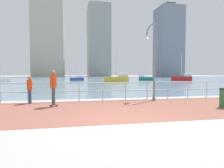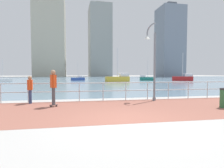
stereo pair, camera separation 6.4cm
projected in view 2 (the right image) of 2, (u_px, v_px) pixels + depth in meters
The scene contains 15 objects.
ground at pixel (81, 80), 45.98m from camera, with size 220.00×220.00×0.00m, color #ADAAA5.
brick_paving at pixel (112, 109), 8.98m from camera, with size 28.00×5.50×0.01m, color #935647.
harbor_water at pixel (80, 79), 55.78m from camera, with size 180.00×88.00×0.00m, color #6B899E.
waterfront_railing at pixel (103, 88), 11.63m from camera, with size 25.25×0.06×1.10m.
lamppost at pixel (152, 58), 11.65m from camera, with size 0.58×0.73×4.60m.
skateboarder at pixel (53, 85), 9.49m from camera, with size 0.41×0.55×1.80m.
bystander at pixel (30, 87), 10.52m from camera, with size 0.26×0.55×1.50m.
sailboat_ivory at pixel (2, 80), 36.58m from camera, with size 3.12×2.29×4.27m.
sailboat_teal at pixel (78, 79), 45.00m from camera, with size 3.21×2.06×4.33m.
sailboat_yellow at pixel (183, 78), 43.41m from camera, with size 4.50×3.32×6.17m.
sailboat_red at pixel (147, 78), 45.26m from camera, with size 3.66×2.27×4.93m.
sailboat_gray at pixel (118, 78), 38.60m from camera, with size 4.78×1.84×6.57m.
tower_glass at pixel (170, 42), 92.11m from camera, with size 10.83×11.30×34.29m.
tower_concrete at pixel (99, 42), 108.58m from camera, with size 11.46×17.46×40.09m.
tower_brick at pixel (50, 37), 98.35m from camera, with size 14.75×17.75×41.56m.
Camera 2 is at (-1.70, -6.49, 1.62)m, focal length 31.38 mm.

